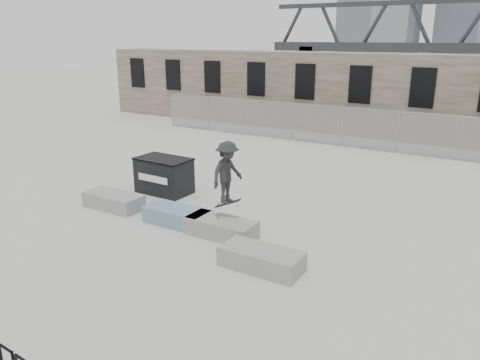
% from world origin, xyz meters
% --- Properties ---
extents(ground, '(120.00, 120.00, 0.00)m').
position_xyz_m(ground, '(0.00, 0.00, 0.00)').
color(ground, '#B5B5B0').
rests_on(ground, ground).
extents(stone_wall, '(36.00, 2.58, 4.50)m').
position_xyz_m(stone_wall, '(0.00, 16.24, 2.26)').
color(stone_wall, brown).
rests_on(stone_wall, ground).
extents(chainlink_fence, '(22.06, 0.06, 2.02)m').
position_xyz_m(chainlink_fence, '(-0.00, 12.50, 1.04)').
color(chainlink_fence, gray).
rests_on(chainlink_fence, ground).
extents(planter_far_left, '(2.00, 0.90, 0.50)m').
position_xyz_m(planter_far_left, '(-3.28, 0.01, 0.27)').
color(planter_far_left, '#959593').
rests_on(planter_far_left, ground).
extents(planter_center_left, '(2.00, 0.90, 0.50)m').
position_xyz_m(planter_center_left, '(-0.66, 0.01, 0.27)').
color(planter_center_left, teal).
rests_on(planter_center_left, ground).
extents(planter_center_right, '(2.00, 0.90, 0.50)m').
position_xyz_m(planter_center_right, '(0.95, -0.05, 0.27)').
color(planter_center_right, '#959593').
rests_on(planter_center_right, ground).
extents(planter_offset, '(2.00, 0.90, 0.50)m').
position_xyz_m(planter_offset, '(2.84, -1.16, 0.27)').
color(planter_offset, '#959593').
rests_on(planter_offset, ground).
extents(dumpster, '(1.97, 1.23, 1.27)m').
position_xyz_m(dumpster, '(-2.90, 2.10, 0.64)').
color(dumpster, black).
rests_on(dumpster, ground).
extents(skateboarder, '(0.79, 1.20, 1.94)m').
position_xyz_m(skateboarder, '(1.02, 0.19, 1.81)').
color(skateboarder, '#242427').
rests_on(skateboarder, ground).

